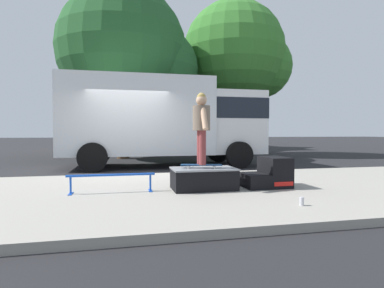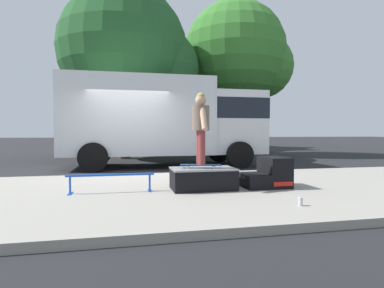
% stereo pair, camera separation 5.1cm
% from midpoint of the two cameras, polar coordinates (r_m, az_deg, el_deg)
% --- Properties ---
extents(ground_plane, '(140.00, 140.00, 0.00)m').
position_cam_midpoint_polar(ground_plane, '(8.88, -11.51, -5.69)').
color(ground_plane, black).
extents(sidewalk_slab, '(50.00, 5.00, 0.12)m').
position_cam_midpoint_polar(sidewalk_slab, '(5.91, -10.97, -9.03)').
color(sidewalk_slab, gray).
rests_on(sidewalk_slab, ground).
extents(skate_box, '(1.20, 0.73, 0.41)m').
position_cam_midpoint_polar(skate_box, '(5.97, 1.88, -6.19)').
color(skate_box, black).
rests_on(skate_box, sidewalk_slab).
extents(kicker_ramp, '(0.89, 0.74, 0.59)m').
position_cam_midpoint_polar(kicker_ramp, '(6.43, 13.53, -5.40)').
color(kicker_ramp, black).
rests_on(kicker_ramp, sidewalk_slab).
extents(grind_rail, '(1.55, 0.28, 0.34)m').
position_cam_midpoint_polar(grind_rail, '(5.84, -14.72, -6.07)').
color(grind_rail, blue).
rests_on(grind_rail, sidewalk_slab).
extents(skateboard, '(0.81, 0.39, 0.07)m').
position_cam_midpoint_polar(skateboard, '(5.92, 1.47, -3.86)').
color(skateboard, navy).
rests_on(skateboard, skate_box).
extents(skater_kid, '(0.33, 0.69, 1.35)m').
position_cam_midpoint_polar(skater_kid, '(5.89, 1.48, 3.96)').
color(skater_kid, brown).
rests_on(skater_kid, skateboard).
extents(soda_can, '(0.07, 0.07, 0.13)m').
position_cam_midpoint_polar(soda_can, '(4.95, 19.10, -9.85)').
color(soda_can, silver).
rests_on(soda_can, sidewalk_slab).
extents(box_truck, '(6.91, 2.63, 3.05)m').
position_cam_midpoint_polar(box_truck, '(11.11, -5.02, 4.69)').
color(box_truck, silver).
rests_on(box_truck, ground).
extents(street_tree_main, '(5.93, 5.39, 8.19)m').
position_cam_midpoint_polar(street_tree_main, '(17.65, 8.54, 15.63)').
color(street_tree_main, brown).
rests_on(street_tree_main, ground).
extents(street_tree_neighbour, '(6.40, 5.82, 7.83)m').
position_cam_midpoint_polar(street_tree_neighbour, '(15.15, -11.32, 15.62)').
color(street_tree_neighbour, brown).
rests_on(street_tree_neighbour, ground).
extents(house_behind, '(9.54, 8.23, 8.40)m').
position_cam_midpoint_polar(house_behind, '(24.24, -5.36, 9.31)').
color(house_behind, beige).
rests_on(house_behind, ground).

